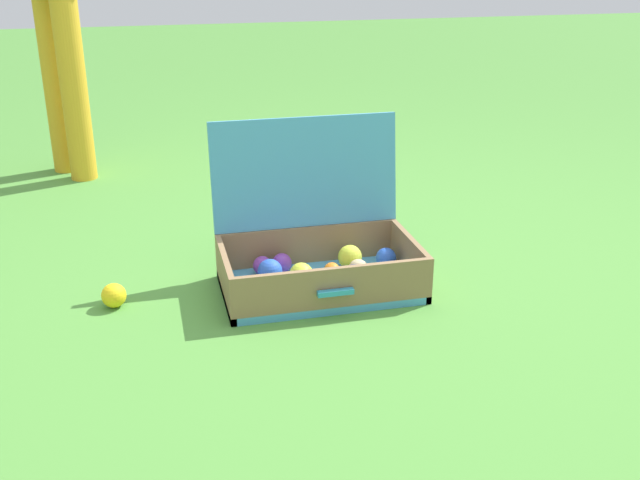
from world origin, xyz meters
name	(u,v)px	position (x,y,z in m)	size (l,w,h in m)	color
ground_plane	(347,289)	(0.00, 0.00, 0.00)	(16.00, 16.00, 0.00)	#4C8C38
open_suitcase	(318,252)	(-0.08, 0.07, 0.11)	(0.62, 0.45, 0.52)	#4799C6
stray_ball_on_grass	(114,295)	(-0.73, 0.05, 0.04)	(0.08, 0.08, 0.08)	yellow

